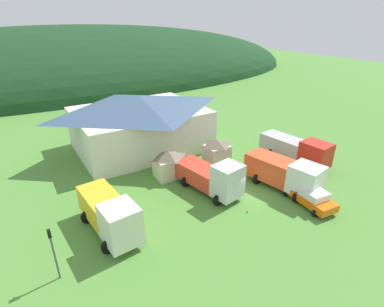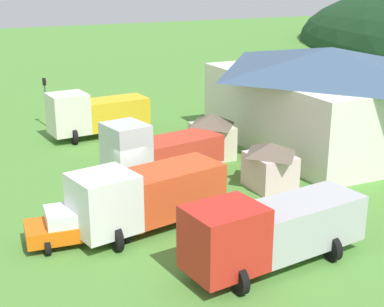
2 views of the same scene
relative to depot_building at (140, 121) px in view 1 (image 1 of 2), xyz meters
name	(u,v)px [view 1 (image 1 of 2)]	position (x,y,z in m)	size (l,w,h in m)	color
ground_plane	(247,196)	(3.83, -16.06, -3.50)	(200.00, 200.00, 0.00)	#518C38
forested_hill_backdrop	(78,78)	(3.83, 52.92, -3.50)	(137.78, 60.00, 26.87)	#193D1E
depot_building	(140,121)	(0.00, 0.00, 0.00)	(16.40, 12.71, 6.80)	white
play_shed_cream	(169,164)	(-0.60, -8.84, -1.98)	(3.05, 2.40, 2.95)	beige
play_shed_pink	(217,151)	(5.82, -8.49, -2.12)	(2.84, 2.43, 2.69)	beige
heavy_rig_striped	(110,214)	(-8.59, -14.46, -1.71)	(3.60, 7.46, 3.46)	silver
tow_truck_silver	(212,177)	(1.45, -13.69, -1.80)	(4.03, 7.58, 3.61)	silver
heavy_rig_white	(285,173)	(7.84, -16.83, -1.74)	(4.12, 7.81, 3.24)	white
crane_truck_red	(297,149)	(13.42, -13.50, -1.81)	(3.76, 8.45, 3.18)	red
service_pickup_orange	(309,196)	(7.74, -19.91, -2.68)	(2.73, 5.33, 1.66)	orange
traffic_light_west	(53,249)	(-12.93, -17.05, -1.11)	(0.20, 0.32, 3.88)	#4C4C51
traffic_cone_near_pickup	(313,173)	(13.12, -16.25, -3.50)	(0.36, 0.36, 0.53)	orange
traffic_cone_mid_row	(247,213)	(2.19, -18.04, -3.50)	(0.36, 0.36, 0.55)	orange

